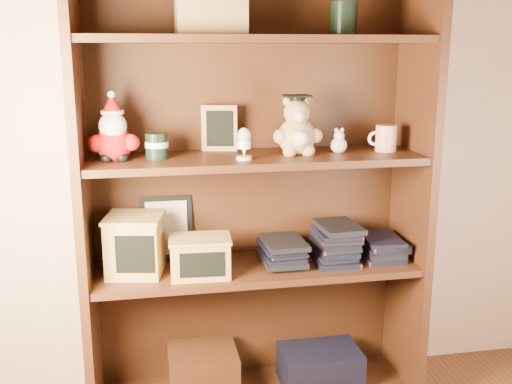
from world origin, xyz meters
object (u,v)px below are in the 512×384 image
teacher_mug (385,138)px  treats_box (135,244)px  bookcase (253,200)px  grad_teddy_bear (297,131)px

teacher_mug → treats_box: 0.96m
teacher_mug → treats_box: size_ratio=0.48×
bookcase → grad_teddy_bear: 0.30m
bookcase → teacher_mug: size_ratio=15.13×
teacher_mug → grad_teddy_bear: bearing=-178.9°
teacher_mug → treats_box: teacher_mug is taller
bookcase → grad_teddy_bear: bookcase is taller
grad_teddy_bear → teacher_mug: (0.33, 0.01, -0.03)m
bookcase → treats_box: 0.44m
bookcase → teacher_mug: 0.52m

